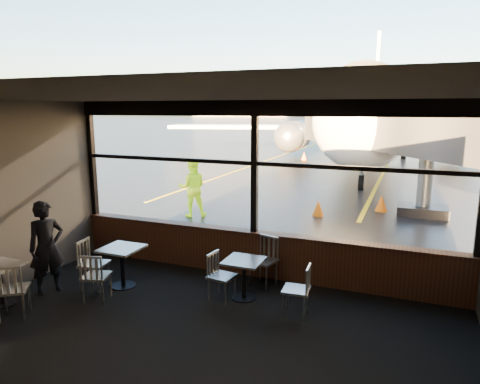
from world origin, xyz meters
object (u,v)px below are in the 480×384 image
Objects in this scene: cafe_table_near at (244,279)px; chair_near_w at (222,277)px; cone_nose at (381,203)px; cafe_table_mid at (123,267)px; chair_near_e at (296,290)px; ground_crew at (192,188)px; passenger at (47,247)px; chair_mid_w at (94,265)px; chair_left_s at (13,290)px; airliner at (373,78)px; cone_extra at (318,208)px; cafe_table_left at (1,285)px; jet_bridge at (442,142)px; chair_mid_s at (97,276)px; chair_near_n at (263,261)px; cone_wing at (304,156)px.

chair_near_w is (-0.33, -0.20, 0.07)m from cafe_table_near.
chair_near_w is 8.38m from cone_nose.
cafe_table_mid is 9.24m from cone_nose.
ground_crew is at bearing 37.66° from chair_near_e.
passenger is (-1.11, -0.71, 0.47)m from cafe_table_mid.
chair_mid_w reaches higher than chair_left_s.
chair_near_e is at bearing 102.52° from ground_crew.
airliner is at bearing 84.50° from cafe_table_mid.
chair_mid_w reaches higher than cone_nose.
chair_near_w reaches higher than cafe_table_mid.
chair_mid_w is 7.65m from cone_extra.
chair_near_e is (4.81, 1.50, 0.08)m from cafe_table_left.
airliner is 3.15× the size of jet_bridge.
airliner is 23.95m from cafe_table_near.
jet_bridge reaches higher than chair_mid_s.
chair_left_s reaches higher than cone_nose.
passenger is 3.09× the size of cone_nose.
chair_mid_w is at bearing -130.31° from jet_bridge.
cafe_table_near is at bearing -117.23° from jet_bridge.
cafe_table_near is 0.76× the size of chair_mid_w.
airliner is 17.68m from cone_extra.
chair_near_e is at bearing -95.46° from cone_nose.
passenger reaches higher than cafe_table_mid.
passenger is (-6.83, -7.67, -1.57)m from jet_bridge.
cone_nose is at bearing 172.54° from chair_near_w.
cone_extra is (-1.03, 6.77, -0.18)m from chair_near_e.
cafe_table_left is 0.84× the size of chair_near_w.
cafe_table_near is 1.00× the size of cafe_table_left.
chair_near_w reaches higher than cone_extra.
chair_mid_w is at bearing -100.20° from airliner.
chair_mid_s is 0.94× the size of chair_mid_w.
cafe_table_mid is at bearing -99.27° from airliner.
ground_crew is at bearing -167.39° from jet_bridge.
cafe_table_left is at bearing -51.42° from chair_mid_w.
cafe_table_mid is at bearing 70.16° from chair_mid_s.
airliner reaches higher than cone_nose.
passenger reaches higher than chair_left_s.
airliner is 44.90× the size of cafe_table_mid.
cafe_table_left is 4.64m from chair_near_n.
jet_bridge is 7.43m from ground_crew.
chair_left_s is at bearing -87.97° from cone_wing.
cafe_table_left is 1.30× the size of cone_nose.
chair_left_s is at bearing 64.88° from ground_crew.
cafe_table_left is 9.10m from cone_extra.
cafe_table_mid is 0.82× the size of chair_near_n.
cone_wing reaches higher than cone_extra.
cafe_table_mid is 1.40× the size of cone_nose.
chair_mid_s is 22.44m from cone_wing.
passenger is at bearing 63.24° from ground_crew.
chair_near_e is 1.01× the size of chair_near_w.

